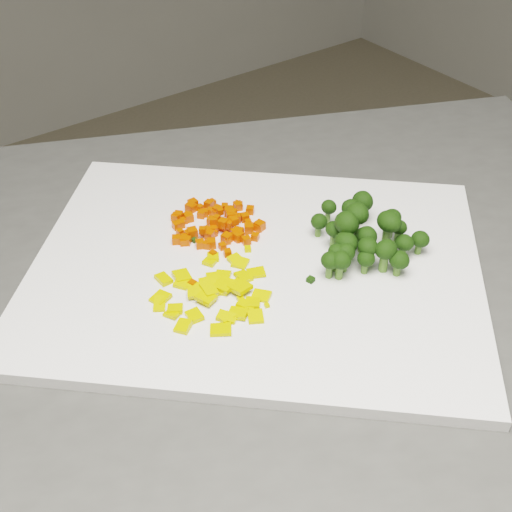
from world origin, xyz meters
TOP-DOWN VIEW (x-y plane):
  - cutting_board at (-0.22, -0.09)m, footprint 0.59×0.58m
  - carrot_pile at (-0.21, -0.02)m, footprint 0.10×0.10m
  - pepper_pile at (-0.28, -0.11)m, footprint 0.12×0.12m
  - broccoli_pile at (-0.11, -0.14)m, footprint 0.12×0.12m
  - carrot_cube_0 at (-0.23, 0.02)m, footprint 0.01×0.01m
  - carrot_cube_1 at (-0.23, 0.01)m, footprint 0.01×0.01m
  - carrot_cube_2 at (-0.23, -0.02)m, footprint 0.01×0.01m
  - carrot_cube_3 at (-0.21, -0.02)m, footprint 0.01×0.01m
  - carrot_cube_4 at (-0.24, -0.04)m, footprint 0.01×0.01m
  - carrot_cube_5 at (-0.22, 0.01)m, footprint 0.01×0.01m
  - carrot_cube_6 at (-0.18, -0.05)m, footprint 0.01×0.01m
  - carrot_cube_7 at (-0.20, -0.04)m, footprint 0.01×0.01m
  - carrot_cube_8 at (-0.21, 0.03)m, footprint 0.01×0.01m
  - carrot_cube_9 at (-0.21, -0.03)m, footprint 0.01×0.01m
  - carrot_cube_10 at (-0.17, 0.00)m, footprint 0.01×0.01m
  - carrot_cube_11 at (-0.22, -0.04)m, footprint 0.01×0.01m
  - carrot_cube_12 at (-0.19, -0.04)m, footprint 0.01×0.01m
  - carrot_cube_13 at (-0.19, -0.02)m, footprint 0.01×0.01m
  - carrot_cube_14 at (-0.19, -0.06)m, footprint 0.01×0.01m
  - carrot_cube_15 at (-0.24, -0.02)m, footprint 0.01×0.01m
  - carrot_cube_16 at (-0.22, 0.03)m, footprint 0.01×0.01m
  - carrot_cube_17 at (-0.24, 0.01)m, footprint 0.01×0.01m
  - carrot_cube_18 at (-0.24, -0.04)m, footprint 0.01×0.01m
  - carrot_cube_19 at (-0.26, -0.02)m, footprint 0.01×0.01m
  - carrot_cube_20 at (-0.21, -0.01)m, footprint 0.01×0.01m
  - carrot_cube_21 at (-0.22, 0.03)m, footprint 0.01×0.01m
  - carrot_cube_22 at (-0.21, -0.05)m, footprint 0.01×0.01m
  - carrot_cube_23 at (-0.24, 0.02)m, footprint 0.01×0.01m
  - carrot_cube_24 at (-0.23, -0.02)m, footprint 0.01×0.01m
  - carrot_cube_25 at (-0.22, -0.01)m, footprint 0.01×0.01m
  - carrot_cube_26 at (-0.22, -0.03)m, footprint 0.01×0.01m
  - carrot_cube_27 at (-0.22, -0.04)m, footprint 0.01×0.01m
  - carrot_cube_28 at (-0.19, -0.01)m, footprint 0.01×0.01m
  - carrot_cube_29 at (-0.24, 0.01)m, footprint 0.01×0.01m
  - carrot_cube_30 at (-0.19, -0.00)m, footprint 0.01×0.01m
  - carrot_cube_31 at (-0.20, -0.03)m, footprint 0.01×0.01m
  - carrot_cube_32 at (-0.26, -0.01)m, footprint 0.01×0.01m
  - carrot_cube_33 at (-0.20, 0.01)m, footprint 0.01×0.01m
  - carrot_cube_34 at (-0.22, -0.01)m, footprint 0.01×0.01m
  - carrot_cube_35 at (-0.19, -0.02)m, footprint 0.01×0.01m
  - carrot_cube_36 at (-0.19, -0.04)m, footprint 0.01×0.01m
  - carrot_cube_37 at (-0.23, -0.07)m, footprint 0.01×0.01m
  - carrot_cube_38 at (-0.21, -0.02)m, footprint 0.01×0.01m
  - carrot_cube_39 at (-0.24, -0.01)m, footprint 0.01×0.01m
  - carrot_cube_40 at (-0.21, -0.03)m, footprint 0.01×0.01m
  - carrot_cube_41 at (-0.21, -0.03)m, footprint 0.01×0.01m
  - carrot_cube_42 at (-0.20, 0.01)m, footprint 0.01×0.01m
  - carrot_cube_43 at (-0.18, -0.03)m, footprint 0.01×0.01m
  - carrot_cube_44 at (-0.25, 0.01)m, footprint 0.01×0.01m
  - carrot_cube_45 at (-0.22, -0.02)m, footprint 0.01×0.01m
  - carrot_cube_46 at (-0.21, 0.01)m, footprint 0.01×0.01m
  - carrot_cube_47 at (-0.20, 0.01)m, footprint 0.01×0.01m
  - carrot_cube_48 at (-0.21, -0.01)m, footprint 0.01×0.01m
  - carrot_cube_49 at (-0.26, -0.02)m, footprint 0.01×0.01m
  - carrot_cube_50 at (-0.20, -0.01)m, footprint 0.01×0.01m
  - carrot_cube_51 at (-0.19, 0.01)m, footprint 0.01×0.01m
  - carrot_cube_52 at (-0.23, -0.03)m, footprint 0.01×0.01m
  - carrot_cube_53 at (-0.20, -0.03)m, footprint 0.01×0.01m
  - carrot_cube_54 at (-0.26, -0.02)m, footprint 0.01×0.01m
  - carrot_cube_55 at (-0.23, -0.05)m, footprint 0.01×0.01m
  - carrot_cube_56 at (-0.25, -0.04)m, footprint 0.01×0.01m
  - carrot_cube_57 at (-0.24, 0.02)m, footprint 0.01×0.01m
  - carrot_cube_58 at (-0.25, -0.01)m, footprint 0.01×0.01m
  - carrot_cube_59 at (-0.24, -0.01)m, footprint 0.01×0.01m
  - carrot_cube_60 at (-0.25, -0.01)m, footprint 0.01×0.01m
  - carrot_cube_61 at (-0.21, -0.05)m, footprint 0.01×0.01m
  - carrot_cube_62 at (-0.25, -0.00)m, footprint 0.01×0.01m
  - carrot_cube_63 at (-0.17, -0.02)m, footprint 0.01×0.01m
  - carrot_cube_64 at (-0.19, -0.02)m, footprint 0.01×0.01m
  - carrot_cube_65 at (-0.21, -0.03)m, footprint 0.01×0.01m
  - carrot_cube_66 at (-0.20, 0.01)m, footprint 0.01×0.01m
  - carrot_cube_67 at (-0.24, -0.06)m, footprint 0.01×0.01m
  - carrot_cube_68 at (-0.18, -0.05)m, footprint 0.01×0.01m
  - carrot_cube_69 at (-0.21, 0.02)m, footprint 0.01×0.01m
  - carrot_cube_70 at (-0.20, -0.02)m, footprint 0.01×0.01m
  - carrot_cube_71 at (-0.20, 0.02)m, footprint 0.01×0.01m
  - carrot_cube_72 at (-0.18, -0.05)m, footprint 0.01×0.01m
  - carrot_cube_73 at (-0.24, 0.02)m, footprint 0.01×0.01m
  - carrot_cube_74 at (-0.19, 0.02)m, footprint 0.01×0.01m
  - carrot_cube_75 at (-0.20, -0.03)m, footprint 0.01×0.01m
  - carrot_cube_76 at (-0.22, -0.05)m, footprint 0.01×0.01m
  - carrot_cube_77 at (-0.17, -0.00)m, footprint 0.01×0.01m
  - carrot_cube_78 at (-0.20, -0.06)m, footprint 0.01×0.01m
  - carrot_cube_79 at (-0.22, -0.02)m, footprint 0.01×0.01m
  - carrot_cube_80 at (-0.21, -0.04)m, footprint 0.01×0.01m
  - carrot_cube_81 at (-0.18, -0.02)m, footprint 0.01×0.01m
  - pepper_chunk_0 at (-0.29, -0.10)m, footprint 0.02×0.02m
  - pepper_chunk_1 at (-0.29, -0.15)m, footprint 0.01×0.01m
  - pepper_chunk_2 at (-0.31, -0.06)m, footprint 0.01×0.02m
  - pepper_chunk_3 at (-0.24, -0.11)m, footprint 0.01×0.02m
  - pepper_chunk_4 at (-0.25, -0.11)m, footprint 0.02×0.02m
  - pepper_chunk_5 at (-0.27, -0.09)m, footprint 0.02×0.02m
  - pepper_chunk_6 at (-0.26, -0.14)m, footprint 0.02×0.02m
  - pepper_chunk_7 at (-0.25, -0.07)m, footprint 0.02×0.02m
  - pepper_chunk_8 at (-0.28, -0.11)m, footprint 0.02×0.02m
  - pepper_chunk_9 at (-0.29, -0.09)m, footprint 0.02×0.02m
  - pepper_chunk_10 at (-0.30, -0.16)m, footprint 0.03×0.03m
  - pepper_chunk_11 at (-0.27, -0.11)m, footprint 0.02×0.02m
  - pepper_chunk_12 at (-0.29, -0.15)m, footprint 0.02×0.02m
  - pepper_chunk_13 at (-0.28, -0.15)m, footprint 0.03×0.03m
  - pepper_chunk_14 at (-0.23, -0.08)m, footprint 0.01×0.02m
  - pepper_chunk_15 at (-0.27, -0.16)m, footprint 0.02×0.02m
  - pepper_chunk_16 at (-0.33, -0.11)m, footprint 0.02×0.02m
  - pepper_chunk_17 at (-0.32, -0.11)m, footprint 0.02×0.02m
  - pepper_chunk_18 at (-0.25, -0.06)m, footprint 0.02×0.02m
  - pepper_chunk_19 at (-0.31, -0.13)m, footprint 0.02×0.02m
  - pepper_chunk_20 at (-0.24, -0.14)m, footprint 0.02×0.02m
  - pepper_chunk_21 at (-0.33, -0.09)m, footprint 0.02×0.02m
  - pepper_chunk_22 at (-0.29, -0.10)m, footprint 0.02×0.01m
  - pepper_chunk_23 at (-0.26, -0.09)m, footprint 0.02×0.02m
  - pepper_chunk_24 at (-0.23, -0.11)m, footprint 0.02×0.02m
  - pepper_chunk_25 at (-0.28, -0.10)m, footprint 0.02×0.02m
  - pepper_chunk_26 at (-0.26, -0.12)m, footprint 0.02×0.02m
  - pepper_chunk_27 at (-0.27, -0.09)m, footprint 0.02×0.02m
  - pepper_chunk_28 at (-0.29, -0.07)m, footprint 0.02×0.02m
  - pepper_chunk_29 at (-0.27, -0.11)m, footprint 0.02×0.02m
  - pepper_chunk_30 at (-0.26, -0.10)m, footprint 0.02×0.02m
  - pepper_chunk_31 at (-0.32, -0.08)m, footprint 0.02×0.02m
  - pepper_chunk_32 at (-0.29, -0.11)m, footprint 0.02×0.02m
  - pepper_chunk_33 at (-0.33, -0.13)m, footprint 0.02×0.02m
  - pepper_chunk_34 at (-0.23, -0.09)m, footprint 0.02×0.02m
  - pepper_chunk_35 at (-0.26, -0.14)m, footprint 0.02×0.02m
  - pepper_chunk_36 at (-0.30, -0.08)m, footprint 0.02×0.02m
  - broccoli_floret_0 at (-0.13, -0.17)m, footprint 0.02×0.02m
  - broccoli_floret_1 at (-0.08, -0.16)m, footprint 0.02×0.02m
  - broccoli_floret_2 at (-0.11, -0.08)m, footprint 0.02×0.02m
  - broccoli_floret_3 at (-0.08, -0.10)m, footprint 0.02×0.02m
  - broccoli_floret_4 at (-0.07, -0.14)m, footprint 0.03×0.03m
  - broccoli_floret_5 at (-0.13, -0.12)m, footprint 0.03×0.03m
  - broccoli_floret_6 at (-0.11, -0.15)m, footprint 0.03×0.03m
  - broccoli_floret_7 at (-0.09, -0.10)m, footprint 0.03×0.03m
  - broccoli_floret_8 at (-0.12, -0.18)m, footprint 0.03×0.03m
  - broccoli_floret_9 at (-0.11, -0.13)m, footprint 0.03×0.03m
  - broccoli_floret_10 at (-0.09, -0.09)m, footprint 0.02×0.02m
  - broccoli_floret_11 at (-0.11, -0.19)m, footprint 0.03×0.03m
  - broccoli_floret_12 at (-0.07, -0.18)m, footprint 0.03×0.03m
  - broccoli_floret_13 at (-0.11, -0.14)m, footprint 0.03×0.03m
  - broccoli_floret_14 at (-0.07, -0.10)m, footprint 0.03×0.03m
  - broccoli_floret_15 at (-0.17, -0.16)m, footprint 0.03×0.03m
  - broccoli_floret_16 at (-0.15, -0.16)m, footprint 0.03×0.03m
  - broccoli_floret_17 at (-0.13, -0.17)m, footprint 0.03×0.03m
  - broccoli_floret_18 at (-0.16, -0.15)m, footprint 0.02×0.02m
  - broccoli_floret_19 at (-0.09, -0.16)m, footprint 0.03×0.03m
  - broccoli_floret_20 at (-0.08, -0.18)m, footprint 0.03×0.03m
  - broccoli_floret_21 at (-0.16, -0.16)m, footprint 0.03×0.03m
  - broccoli_floret_22 at (-0.14, -0.15)m, footprint 0.03×0.03m
  - broccoli_floret_23 at (-0.13, -0.09)m, footprint 0.02×0.02m
  - broccoli_floret_24 at (-0.13, -0.13)m, footprint 0.03×0.03m
  - stray_bit_0 at (-0.19, -0.15)m, footprint 0.01×0.01m
  - stray_bit_1 at (-0.25, -0.15)m, footprint 0.01×0.01m
  - stray_bit_2 at (-0.29, -0.11)m, footprint 0.01×0.01m
  - stray_bit_3 at (-0.21, -0.07)m, footprint 0.01×0.01m
  - stray_bit_4 at (-0.22, -0.11)m, footprint 0.01×0.01m
  - stray_bit_5 at (-0.25, -0.02)m, footprint 0.01×0.01m
  - stray_bit_6 at (-0.29, -0.08)m, footprint 0.01×0.01m
  - stray_bit_7 at (-0.26, -0.13)m, footprint 0.01×0.01m

SIDE VIEW (x-z plane):
  - cutting_board at x=-0.22m, z-range 0.90..0.91m
  - stray_bit_4 at x=-0.22m, z-range 0.91..0.92m
  - pepper_chunk_16 at x=-0.33m, z-range 0.91..0.92m
  - pepper_chunk_9 at x=-0.29m, z-range 0.91..0.92m
  - stray_bit_1 at x=-0.25m, z-range 0.91..0.92m
  - pepper_chunk_24 at x=-0.23m, z-range 0.91..0.92m
  - pepper_chunk_10 at x=-0.30m, z-range 0.91..0.92m
  - pepper_chunk_22 at x=-0.29m, z-range 0.91..0.92m
  - pepper_chunk_30 at x=-0.26m, z-range 0.91..0.92m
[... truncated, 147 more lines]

